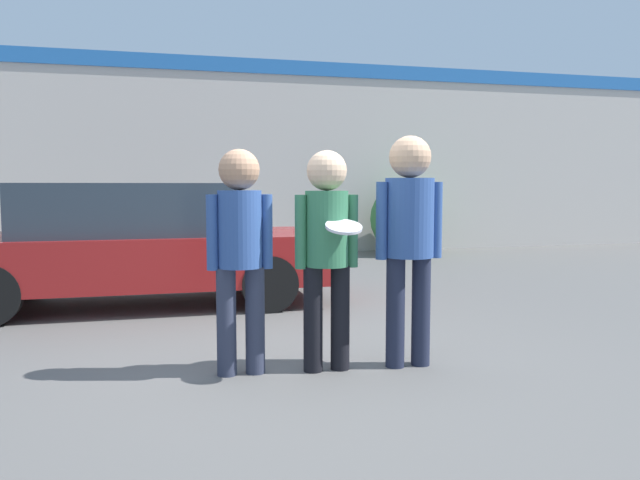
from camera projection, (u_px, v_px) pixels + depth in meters
name	position (u px, v px, depth m)	size (l,w,h in m)	color
ground_plane	(292.00, 366.00, 5.02)	(56.00, 56.00, 0.00)	#5B5956
storefront_building	(207.00, 156.00, 12.94)	(24.00, 0.22, 4.08)	beige
person_left	(240.00, 241.00, 4.72)	(0.50, 0.33, 1.72)	#2D3347
person_middle_with_frisbee	(327.00, 240.00, 4.82)	(0.50, 0.55, 1.72)	black
person_right	(409.00, 227.00, 4.93)	(0.56, 0.39, 1.84)	#1E2338
parked_car_near	(135.00, 245.00, 7.51)	(4.72, 1.81, 1.48)	maroon
shrub	(406.00, 219.00, 13.16)	(1.51, 1.51, 1.51)	#387A3D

